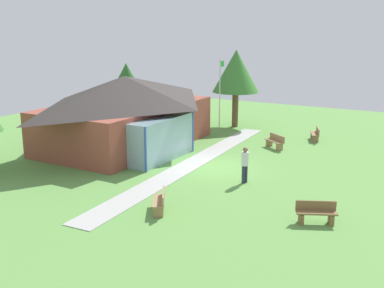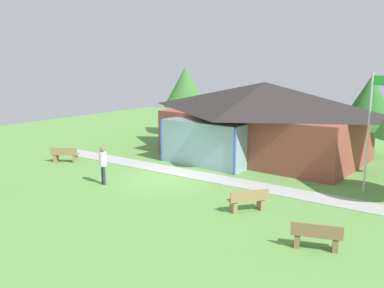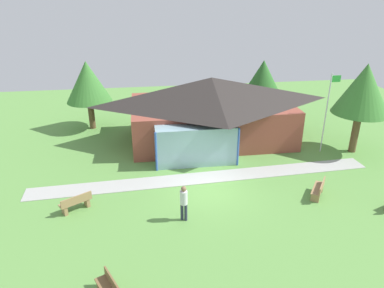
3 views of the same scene
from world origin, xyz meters
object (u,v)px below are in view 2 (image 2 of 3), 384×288
Objects in this scene: pavilion at (261,119)px; tree_behind_pavilion_right at (370,103)px; bench_lawn_far_right at (316,237)px; bench_mid_right at (248,201)px; flagpole at (370,127)px; tree_behind_pavilion_left at (185,87)px; visitor_strolling_lawn at (103,162)px; bench_mid_left at (65,155)px.

tree_behind_pavilion_right is (4.82, 3.70, 0.94)m from pavilion.
pavilion is 7.46× the size of bench_lawn_far_right.
flagpole is at bearing 7.68° from bench_mid_right.
bench_lawn_far_right is 20.63m from tree_behind_pavilion_left.
bench_lawn_far_right is 13.94m from tree_behind_pavilion_right.
visitor_strolling_lawn is at bearing -107.91° from pavilion.
visitor_strolling_lawn is at bearing -121.16° from tree_behind_pavilion_right.
pavilion is at bearing 106.10° from bench_lawn_far_right.
bench_lawn_far_right is 1.03× the size of bench_mid_left.
tree_behind_pavilion_left reaches higher than pavilion.
bench_lawn_far_right is 0.31× the size of tree_behind_pavilion_left.
visitor_strolling_lawn is 15.20m from tree_behind_pavilion_right.
tree_behind_pavilion_right is (-2.44, 13.44, 2.78)m from bench_lawn_far_right.
tree_behind_pavilion_right is (-1.90, 6.72, 0.35)m from flagpole.
tree_behind_pavilion_left is at bearing -42.58° from visitor_strolling_lawn.
pavilion is at bearing 12.54° from bench_mid_left.
bench_mid_right is (-3.28, 1.58, 0.00)m from bench_lawn_far_right.
visitor_strolling_lawn is (-10.23, 0.56, 0.62)m from bench_lawn_far_right.
bench_mid_left is at bearing 7.59° from visitor_strolling_lawn.
bench_lawn_far_right and bench_mid_left have the same top height.
tree_behind_pavilion_right is 0.93× the size of tree_behind_pavilion_left.
bench_lawn_far_right is (7.27, -9.74, -1.84)m from pavilion.
pavilion is 9.08m from tree_behind_pavilion_left.
tree_behind_pavilion_right is (12.73, 11.38, 2.78)m from bench_mid_left.
bench_mid_right is 0.85× the size of visitor_strolling_lawn.
flagpole is at bearing -123.13° from visitor_strolling_lawn.
pavilion reaches higher than visitor_strolling_lawn.
tree_behind_pavilion_right is at bearing -96.74° from visitor_strolling_lawn.
pavilion reaches higher than bench_mid_left.
tree_behind_pavilion_right is (0.83, 11.87, 2.78)m from bench_mid_right.
bench_mid_left is at bearing -87.93° from tree_behind_pavilion_left.
bench_mid_left is at bearing -162.33° from flagpole.
bench_lawn_far_right and bench_mid_right have the same top height.
bench_mid_right and bench_mid_left have the same top height.
visitor_strolling_lawn is at bearing 133.93° from bench_mid_right.
pavilion is 7.88× the size of bench_mid_right.
flagpole is 7.17m from bench_lawn_far_right.
bench_mid_right is at bearing 133.68° from bench_lawn_far_right.
flagpole reaches higher than bench_mid_left.
bench_lawn_far_right is at bearing -79.70° from tree_behind_pavilion_right.
tree_behind_pavilion_right reaches higher than pavilion.
bench_mid_right is (-2.73, -5.15, -2.42)m from flagpole.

